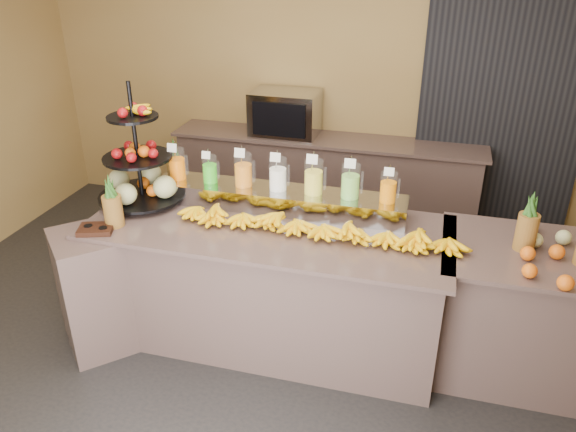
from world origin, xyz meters
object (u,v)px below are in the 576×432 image
at_px(banana_heap, 313,223).
at_px(fruit_stand, 145,173).
at_px(condiment_caddy, 96,229).
at_px(pitcher_tray, 278,199).
at_px(oven_warmer, 285,113).
at_px(right_fruit_pile, 553,253).

bearing_deg(banana_heap, fruit_stand, 173.77).
bearing_deg(condiment_caddy, fruit_stand, 77.87).
xyz_separation_m(pitcher_tray, oven_warmer, (-0.41, 1.67, 0.14)).
bearing_deg(fruit_stand, oven_warmer, 88.42).
relative_size(condiment_caddy, oven_warmer, 0.35).
bearing_deg(pitcher_tray, fruit_stand, -171.11).
height_order(right_fruit_pile, oven_warmer, oven_warmer).
bearing_deg(oven_warmer, pitcher_tray, -75.64).
distance_m(banana_heap, fruit_stand, 1.31).
relative_size(banana_heap, condiment_caddy, 8.67).
height_order(banana_heap, oven_warmer, oven_warmer).
bearing_deg(pitcher_tray, right_fruit_pile, -9.87).
bearing_deg(condiment_caddy, pitcher_tray, 31.85).
xyz_separation_m(fruit_stand, oven_warmer, (0.56, 1.82, -0.01)).
relative_size(fruit_stand, condiment_caddy, 3.99).
bearing_deg(right_fruit_pile, fruit_stand, 176.63).
height_order(pitcher_tray, right_fruit_pile, right_fruit_pile).
relative_size(fruit_stand, oven_warmer, 1.38).
distance_m(right_fruit_pile, oven_warmer, 2.98).
xyz_separation_m(pitcher_tray, banana_heap, (0.33, -0.29, -0.01)).
relative_size(pitcher_tray, oven_warmer, 2.84).
distance_m(pitcher_tray, condiment_caddy, 1.27).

